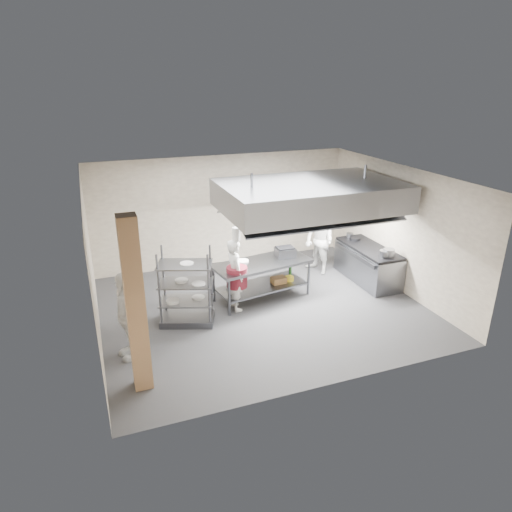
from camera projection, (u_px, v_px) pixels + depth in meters
name	position (u px, v px, depth m)	size (l,w,h in m)	color
floor	(262.00, 308.00, 10.35)	(7.00, 7.00, 0.00)	#282829
ceiling	(263.00, 176.00, 9.26)	(7.00, 7.00, 0.00)	silver
wall_back	(223.00, 210.00, 12.42)	(7.00, 7.00, 0.00)	gray
wall_left	(91.00, 268.00, 8.66)	(6.00, 6.00, 0.00)	gray
wall_right	(398.00, 228.00, 10.95)	(6.00, 6.00, 0.00)	gray
column	(136.00, 306.00, 7.20)	(0.30, 0.30, 3.00)	#AA7F57
exhaust_hood	(310.00, 196.00, 10.25)	(4.00, 2.50, 0.60)	slate
hood_strip_a	(273.00, 213.00, 10.07)	(1.60, 0.12, 0.04)	white
hood_strip_b	(344.00, 206.00, 10.66)	(1.60, 0.12, 0.04)	white
wall_shelf	(285.00, 206.00, 12.87)	(1.50, 0.28, 0.04)	slate
island	(262.00, 280.00, 10.67)	(2.28, 0.95, 0.91)	slate
island_worktop	(262.00, 263.00, 10.52)	(2.28, 0.95, 0.06)	slate
island_undershelf	(262.00, 286.00, 10.73)	(2.10, 0.85, 0.04)	slate
pass_rack	(186.00, 287.00, 9.45)	(1.10, 0.64, 1.65)	gray
cooking_range	(368.00, 265.00, 11.64)	(0.80, 2.00, 0.84)	gray
range_top	(369.00, 248.00, 11.47)	(0.78, 1.96, 0.06)	black
chef_head	(235.00, 275.00, 10.03)	(0.60, 0.39, 1.65)	white
chef_line	(319.00, 241.00, 11.95)	(0.85, 0.66, 1.75)	silver
chef_plating	(127.00, 315.00, 8.26)	(1.00, 0.42, 1.70)	white
griddle	(285.00, 252.00, 10.79)	(0.44, 0.35, 0.22)	gray
wicker_basket	(279.00, 280.00, 10.82)	(0.34, 0.23, 0.15)	#97673C
stockpot	(389.00, 253.00, 10.82)	(0.27, 0.27, 0.19)	gray
plate_stack	(187.00, 300.00, 9.55)	(0.28, 0.28, 0.05)	white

